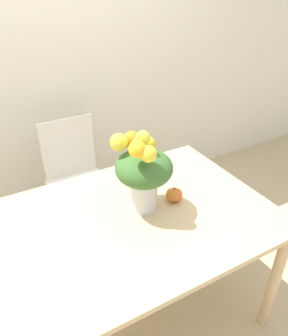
# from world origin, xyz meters

# --- Properties ---
(ground_plane) EXTENTS (12.00, 12.00, 0.00)m
(ground_plane) POSITION_xyz_m (0.00, 0.00, 0.00)
(ground_plane) COLOR tan
(wall_back) EXTENTS (8.00, 0.06, 2.70)m
(wall_back) POSITION_xyz_m (0.00, 1.32, 1.35)
(wall_back) COLOR silver
(wall_back) RESTS_ON ground_plane
(dining_table) EXTENTS (1.44, 0.99, 0.78)m
(dining_table) POSITION_xyz_m (0.00, 0.00, 0.68)
(dining_table) COLOR #D1B284
(dining_table) RESTS_ON ground_plane
(flower_vase) EXTENTS (0.29, 0.32, 0.43)m
(flower_vase) POSITION_xyz_m (0.10, 0.05, 1.00)
(flower_vase) COLOR silver
(flower_vase) RESTS_ON dining_table
(pumpkin) EXTENTS (0.09, 0.09, 0.08)m
(pumpkin) POSITION_xyz_m (0.27, 0.01, 0.81)
(pumpkin) COLOR orange
(pumpkin) RESTS_ON dining_table
(dining_chair_near_window) EXTENTS (0.42, 0.42, 0.94)m
(dining_chair_near_window) POSITION_xyz_m (0.00, 0.88, 0.49)
(dining_chair_near_window) COLOR white
(dining_chair_near_window) RESTS_ON ground_plane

